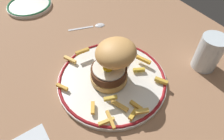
# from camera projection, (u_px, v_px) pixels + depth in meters

# --- Properties ---
(ground_plane) EXTENTS (1.32, 1.02, 0.04)m
(ground_plane) POSITION_uv_depth(u_px,v_px,m) (99.00, 86.00, 0.55)
(ground_plane) COLOR #976C4D
(dinner_plate) EXTENTS (0.30, 0.30, 0.02)m
(dinner_plate) POSITION_uv_depth(u_px,v_px,m) (112.00, 79.00, 0.53)
(dinner_plate) COLOR white
(dinner_plate) RESTS_ON ground_plane
(burger) EXTENTS (0.15, 0.15, 0.12)m
(burger) POSITION_uv_depth(u_px,v_px,m) (113.00, 62.00, 0.48)
(burger) COLOR tan
(burger) RESTS_ON dinner_plate
(fries_pile) EXTENTS (0.28, 0.26, 0.03)m
(fries_pile) POSITION_uv_depth(u_px,v_px,m) (117.00, 83.00, 0.50)
(fries_pile) COLOR gold
(fries_pile) RESTS_ON dinner_plate
(water_glass) EXTENTS (0.07, 0.07, 0.10)m
(water_glass) POSITION_uv_depth(u_px,v_px,m) (208.00, 55.00, 0.54)
(water_glass) COLOR silver
(water_glass) RESTS_ON ground_plane
(side_plate) EXTENTS (0.18, 0.18, 0.02)m
(side_plate) POSITION_uv_depth(u_px,v_px,m) (29.00, 5.00, 0.78)
(side_plate) COLOR white
(side_plate) RESTS_ON ground_plane
(spoon) EXTENTS (0.05, 0.13, 0.01)m
(spoon) POSITION_uv_depth(u_px,v_px,m) (96.00, 25.00, 0.70)
(spoon) COLOR silver
(spoon) RESTS_ON ground_plane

